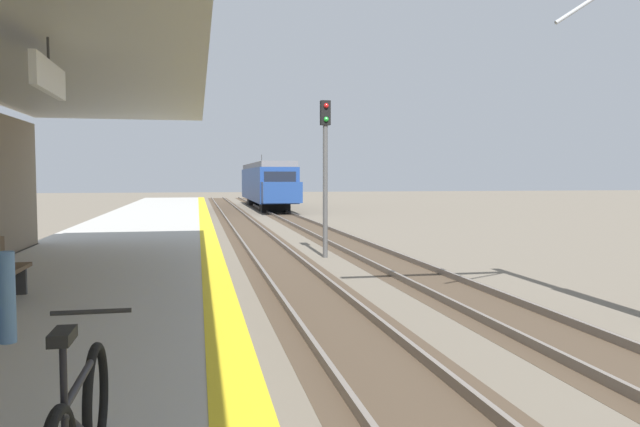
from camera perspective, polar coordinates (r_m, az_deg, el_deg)
name	(u,v)px	position (r m, az deg, el deg)	size (l,w,h in m)	color
station_platform	(110,277)	(14.33, -19.21, -5.72)	(5.00, 80.00, 0.91)	#B7B5AD
track_pair_nearest_platform	(281,264)	(18.37, -3.69, -4.81)	(2.34, 120.00, 0.16)	#4C3D2D
track_pair_middle	(389,261)	(19.13, 6.49, -4.49)	(2.34, 120.00, 0.16)	#4C3D2D
approaching_train	(267,183)	(52.30, -5.06, 2.89)	(2.93, 19.60, 4.76)	navy
rail_signal_post	(325,162)	(20.06, 0.50, 4.90)	(0.32, 0.34, 5.20)	#4C4C4C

